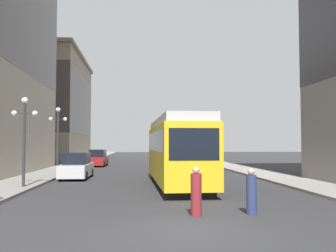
% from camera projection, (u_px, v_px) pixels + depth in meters
% --- Properties ---
extents(ground_plane, '(200.00, 200.00, 0.00)m').
position_uv_depth(ground_plane, '(189.00, 231.00, 10.53)').
color(ground_plane, '#303033').
extents(sidewalk_left, '(3.07, 120.00, 0.15)m').
position_uv_depth(sidewalk_left, '(83.00, 162.00, 49.62)').
color(sidewalk_left, gray).
rests_on(sidewalk_left, ground).
extents(sidewalk_right, '(3.07, 120.00, 0.15)m').
position_uv_depth(sidewalk_right, '(209.00, 161.00, 51.07)').
color(sidewalk_right, gray).
rests_on(sidewalk_right, ground).
extents(streetcar, '(2.85, 12.30, 3.89)m').
position_uv_depth(streetcar, '(176.00, 150.00, 22.11)').
color(streetcar, black).
rests_on(streetcar, ground).
extents(transit_bus, '(2.83, 12.15, 3.45)m').
position_uv_depth(transit_bus, '(190.00, 149.00, 38.47)').
color(transit_bus, black).
rests_on(transit_bus, ground).
extents(parked_car_left_near, '(2.05, 4.39, 1.82)m').
position_uv_depth(parked_car_left_near, '(98.00, 159.00, 40.84)').
color(parked_car_left_near, black).
rests_on(parked_car_left_near, ground).
extents(parked_car_left_mid, '(1.96, 4.67, 1.82)m').
position_uv_depth(parked_car_left_mid, '(77.00, 167.00, 26.45)').
color(parked_car_left_mid, black).
rests_on(parked_car_left_mid, ground).
extents(pedestrian_crossing_near, '(0.36, 0.36, 1.60)m').
position_uv_depth(pedestrian_crossing_near, '(251.00, 193.00, 13.06)').
color(pedestrian_crossing_near, navy).
rests_on(pedestrian_crossing_near, ground).
extents(pedestrian_crossing_far, '(0.38, 0.38, 1.68)m').
position_uv_depth(pedestrian_crossing_far, '(196.00, 193.00, 12.78)').
color(pedestrian_crossing_far, maroon).
rests_on(pedestrian_crossing_far, ground).
extents(lamp_post_left_near, '(1.41, 0.36, 4.85)m').
position_uv_depth(lamp_post_left_near, '(24.00, 127.00, 20.35)').
color(lamp_post_left_near, '#333338').
rests_on(lamp_post_left_near, sidewalk_left).
extents(lamp_post_left_far, '(1.41, 0.36, 5.14)m').
position_uv_depth(lamp_post_left_far, '(58.00, 130.00, 29.06)').
color(lamp_post_left_far, '#333338').
rests_on(lamp_post_left_far, sidewalk_left).
extents(building_left_corner, '(16.21, 23.11, 16.22)m').
position_uv_depth(building_left_corner, '(32.00, 107.00, 58.86)').
color(building_left_corner, gray).
rests_on(building_left_corner, ground).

